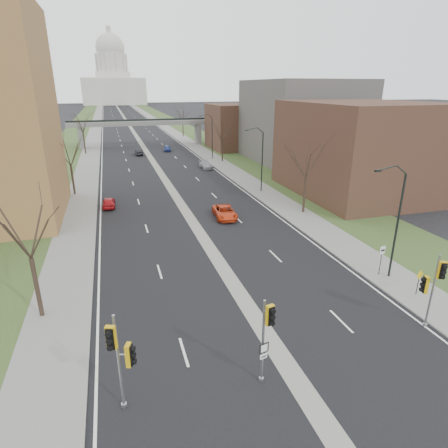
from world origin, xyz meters
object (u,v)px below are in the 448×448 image
signal_pole_left (120,352)px  car_right_far (167,148)px  signal_pole_right (433,282)px  car_right_near (225,212)px  speed_limit_sign (382,255)px  car_left_near (109,202)px  signal_pole_median (267,329)px  warning_sign (419,279)px  car_right_mid (206,165)px  car_left_far (139,152)px

signal_pole_left → car_right_far: (12.87, 71.86, -2.59)m
signal_pole_right → car_right_near: 23.82m
speed_limit_sign → car_left_near: speed_limit_sign is taller
signal_pole_right → car_left_near: bearing=139.2°
signal_pole_median → warning_sign: (13.43, 4.65, -1.88)m
speed_limit_sign → car_right_far: 64.63m
car_right_mid → signal_pole_right: bearing=-90.5°
signal_pole_right → warning_sign: 4.36m
car_left_near → car_right_far: car_right_far is taller
speed_limit_sign → warning_sign: speed_limit_sign is taller
signal_pole_left → signal_pole_median: 6.61m
signal_pole_left → car_left_near: (-0.36, 31.96, -2.60)m
car_left_near → car_right_far: size_ratio=0.98×
signal_pole_right → speed_limit_sign: signal_pole_right is taller
signal_pole_median → signal_pole_right: 11.17m
signal_pole_median → car_right_mid: 52.13m
signal_pole_right → car_right_mid: bearing=110.1°
car_left_far → car_right_mid: size_ratio=0.92×
signal_pole_median → signal_pole_left: bearing=164.7°
speed_limit_sign → signal_pole_left: bearing=-166.4°
warning_sign → car_left_near: (-20.39, 27.64, -0.72)m
car_left_far → signal_pole_median: bearing=88.3°
speed_limit_sign → car_left_far: size_ratio=0.60×
car_right_far → speed_limit_sign: bearing=-77.2°
signal_pole_right → car_right_mid: size_ratio=1.11×
car_right_near → signal_pole_right: bearing=-71.5°
signal_pole_median → speed_limit_sign: (12.89, 7.91, -1.48)m
car_right_far → car_left_far: bearing=-146.1°
car_left_far → car_right_mid: 20.49m
signal_pole_median → signal_pole_right: size_ratio=0.96×
car_left_near → car_right_far: 42.04m
car_left_far → car_right_far: 7.44m
car_left_far → car_right_near: (5.75, -44.36, 0.01)m
speed_limit_sign → car_right_near: size_ratio=0.50×
signal_pole_left → car_right_near: bearing=84.7°
signal_pole_right → car_right_far: (-4.81, 70.73, -2.51)m
signal_pole_left → signal_pole_median: size_ratio=1.06×
car_right_far → car_right_near: bearing=-84.2°
car_left_far → car_right_near: bearing=95.4°
signal_pole_left → signal_pole_right: size_ratio=1.02×
signal_pole_right → car_right_mid: 49.73m
signal_pole_right → car_left_near: 35.81m
signal_pole_median → car_right_far: size_ratio=1.24×
car_left_near → car_right_near: 14.63m
signal_pole_median → car_left_near: size_ratio=1.26×
warning_sign → car_left_far: (-13.80, 64.16, -0.69)m
car_right_far → car_right_mid: bearing=-73.2°
signal_pole_right → signal_pole_left: bearing=-157.5°
signal_pole_right → car_left_near: (-18.04, 30.83, -2.53)m
warning_sign → car_right_near: warning_sign is taller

